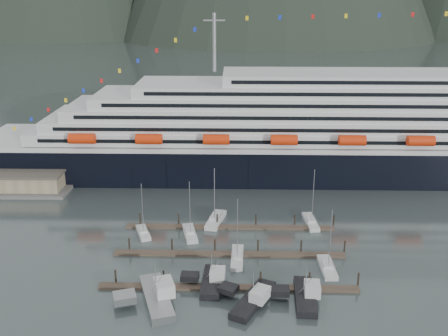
{
  "coord_description": "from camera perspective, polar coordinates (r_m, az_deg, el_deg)",
  "views": [
    {
      "loc": [
        -3.76,
        -94.12,
        52.18
      ],
      "look_at": [
        -6.52,
        22.0,
        12.64
      ],
      "focal_mm": 42.0,
      "sensor_mm": 36.0,
      "label": 1
    }
  ],
  "objects": [
    {
      "name": "sailboat_a",
      "position": [
        120.08,
        -8.78,
        -6.98
      ],
      "size": [
        4.71,
        7.95,
        12.82
      ],
      "rotation": [
        0.0,
        0.0,
        1.92
      ],
      "color": "silver",
      "rests_on": "ground"
    },
    {
      "name": "cruise_ship",
      "position": [
        158.03,
        13.69,
        3.54
      ],
      "size": [
        210.0,
        30.4,
        50.3
      ],
      "color": "black",
      "rests_on": "ground"
    },
    {
      "name": "sailboat_c",
      "position": [
        118.53,
        -3.73,
        -7.14
      ],
      "size": [
        4.36,
        9.35,
        13.61
      ],
      "rotation": [
        0.0,
        0.0,
        1.79
      ],
      "color": "silver",
      "rests_on": "ground"
    },
    {
      "name": "trawler_b",
      "position": [
        99.72,
        -1.41,
        -12.15
      ],
      "size": [
        8.35,
        10.95,
        7.02
      ],
      "rotation": [
        0.0,
        0.0,
        1.53
      ],
      "color": "black",
      "rests_on": "ground"
    },
    {
      "name": "dock_near",
      "position": [
        98.88,
        0.5,
        -12.84
      ],
      "size": [
        48.18,
        2.28,
        3.2
      ],
      "color": "#403329",
      "rests_on": "ground"
    },
    {
      "name": "ground",
      "position": [
        107.68,
        3.24,
        -10.22
      ],
      "size": [
        1600.0,
        1600.0,
        0.0
      ],
      "primitive_type": "plane",
      "color": "#495756",
      "rests_on": "ground"
    },
    {
      "name": "trawler_d",
      "position": [
        96.57,
        8.74,
        -13.52
      ],
      "size": [
        8.81,
        11.9,
        6.98
      ],
      "rotation": [
        0.0,
        0.0,
        1.52
      ],
      "color": "black",
      "rests_on": "ground"
    },
    {
      "name": "sailboat_g",
      "position": [
        125.55,
        9.41,
        -5.82
      ],
      "size": [
        3.13,
        9.78,
        14.21
      ],
      "rotation": [
        0.0,
        0.0,
        1.65
      ],
      "color": "silver",
      "rests_on": "ground"
    },
    {
      "name": "dock_far",
      "position": [
        121.78,
        0.69,
        -6.41
      ],
      "size": [
        48.18,
        2.28,
        3.2
      ],
      "color": "#403329",
      "rests_on": "ground"
    },
    {
      "name": "dock_mid",
      "position": [
        110.16,
        0.6,
        -9.29
      ],
      "size": [
        48.18,
        2.28,
        3.2
      ],
      "color": "#403329",
      "rests_on": "ground"
    },
    {
      "name": "trawler_a",
      "position": [
        95.73,
        -7.47,
        -13.71
      ],
      "size": [
        11.73,
        15.07,
        8.04
      ],
      "rotation": [
        0.0,
        0.0,
        1.89
      ],
      "color": "#949699",
      "rests_on": "ground"
    },
    {
      "name": "sailboat_f",
      "position": [
        124.69,
        -0.91,
        -5.72
      ],
      "size": [
        4.98,
        10.65,
        14.36
      ],
      "rotation": [
        0.0,
        0.0,
        1.37
      ],
      "color": "silver",
      "rests_on": "ground"
    },
    {
      "name": "sailboat_d",
      "position": [
        108.36,
        1.45,
        -9.74
      ],
      "size": [
        2.71,
        10.2,
        14.16
      ],
      "rotation": [
        0.0,
        0.0,
        1.54
      ],
      "color": "silver",
      "rests_on": "ground"
    },
    {
      "name": "sailboat_h",
      "position": [
        106.74,
        11.17,
        -10.6
      ],
      "size": [
        2.9,
        9.09,
        13.58
      ],
      "rotation": [
        0.0,
        0.0,
        1.6
      ],
      "color": "silver",
      "rests_on": "ground"
    },
    {
      "name": "trawler_c",
      "position": [
        94.8,
        3.1,
        -14.01
      ],
      "size": [
        10.75,
        13.01,
        6.55
      ],
      "rotation": [
        0.0,
        0.0,
        1.11
      ],
      "color": "black",
      "rests_on": "ground"
    }
  ]
}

